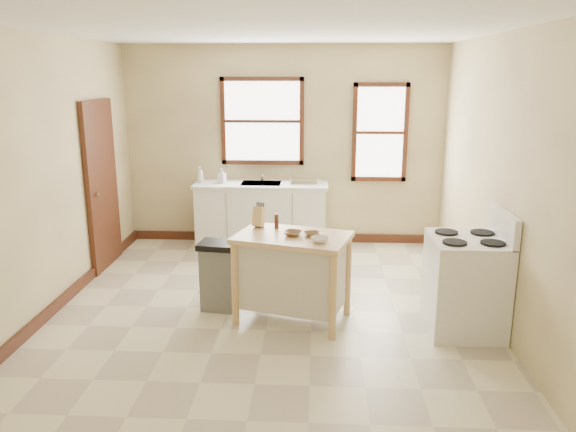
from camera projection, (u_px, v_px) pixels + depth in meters
The scene contains 23 objects.
floor at pixel (270, 309), 5.90m from camera, with size 5.00×5.00×0.00m, color #B1A38C.
ceiling at pixel (267, 30), 5.20m from camera, with size 5.00×5.00×0.00m, color white.
wall_back at pixel (284, 146), 7.97m from camera, with size 4.50×0.04×2.80m, color beige.
wall_left at pixel (47, 176), 5.67m from camera, with size 0.04×5.00×2.80m, color beige.
wall_right at pixel (500, 181), 5.44m from camera, with size 0.04×5.00×2.80m, color beige.
window_main at pixel (262, 121), 7.88m from camera, with size 1.17×0.06×1.22m, color #3E1D11, non-canonical shape.
window_side at pixel (380, 133), 7.83m from camera, with size 0.77×0.06×1.37m, color #3E1D11, non-canonical shape.
door_left at pixel (102, 185), 7.01m from camera, with size 0.06×0.90×2.10m, color #3E1D11.
baseboard_back at pixel (284, 237), 8.28m from camera, with size 4.50×0.04×0.12m, color #3E1D11.
baseboard_left at pixel (63, 300), 6.00m from camera, with size 0.04×5.00×0.12m, color #3E1D11.
sink_counter at pixel (261, 215), 7.93m from camera, with size 1.86×0.62×0.92m, color white, non-canonical shape.
faucet at pixel (262, 173), 7.96m from camera, with size 0.03×0.03×0.22m, color silver.
soap_bottle_a at pixel (200, 175), 7.81m from camera, with size 0.09×0.09×0.23m, color #B2B2B2.
soap_bottle_b at pixel (222, 176), 7.82m from camera, with size 0.09×0.09×0.20m, color #B2B2B2.
dish_rack at pixel (304, 180), 7.76m from camera, with size 0.38×0.29×0.10m, color silver, non-canonical shape.
kitchen_island at pixel (292, 278), 5.56m from camera, with size 1.08×0.69×0.88m, color #F8C491, non-canonical shape.
knife_block at pixel (259, 217), 5.72m from camera, with size 0.10×0.10×0.20m, color tan, non-canonical shape.
pepper_grinder at pixel (276, 221), 5.67m from camera, with size 0.04×0.04×0.15m, color #442112.
bowl_a at pixel (293, 233), 5.43m from camera, with size 0.18×0.18×0.04m, color brown.
bowl_b at pixel (312, 234), 5.42m from camera, with size 0.16×0.16×0.04m, color brown.
bowl_c at pixel (320, 240), 5.21m from camera, with size 0.16×0.16×0.05m, color silver.
trash_bin at pixel (219, 276), 5.84m from camera, with size 0.37×0.32×0.73m, color #5C5C5A, non-canonical shape.
gas_stove at pixel (466, 271), 5.31m from camera, with size 0.74×0.75×1.19m, color white, non-canonical shape.
Camera 1 is at (0.48, -5.45, 2.42)m, focal length 35.00 mm.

